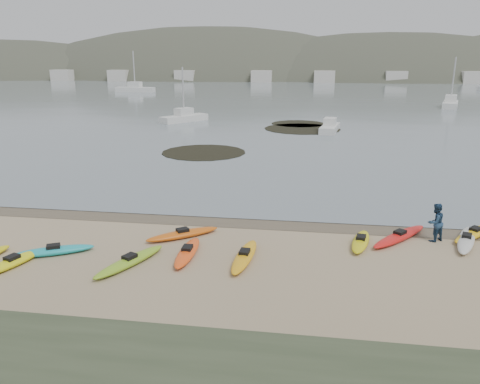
# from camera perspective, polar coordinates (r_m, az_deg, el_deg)

# --- Properties ---
(ground) EXTENTS (600.00, 600.00, 0.00)m
(ground) POSITION_cam_1_polar(r_m,az_deg,el_deg) (24.84, 0.00, -3.33)
(ground) COLOR tan
(ground) RESTS_ON ground
(wet_sand) EXTENTS (60.00, 60.00, 0.00)m
(wet_sand) POSITION_cam_1_polar(r_m,az_deg,el_deg) (24.56, -0.10, -3.55)
(wet_sand) COLOR brown
(wet_sand) RESTS_ON ground
(water) EXTENTS (1200.00, 1200.00, 0.00)m
(water) POSITION_cam_1_polar(r_m,az_deg,el_deg) (323.31, 8.09, 14.42)
(water) COLOR slate
(water) RESTS_ON ground
(kayaks) EXTENTS (23.97, 9.66, 0.34)m
(kayaks) POSITION_cam_1_polar(r_m,az_deg,el_deg) (20.87, 0.25, -6.71)
(kayaks) COLOR #EEA614
(kayaks) RESTS_ON ground
(person_east) EXTENTS (1.12, 1.07, 1.83)m
(person_east) POSITION_cam_1_polar(r_m,az_deg,el_deg) (23.48, 22.71, -3.44)
(person_east) COLOR navy
(person_east) RESTS_ON ground
(kelp_mats) EXTENTS (16.84, 27.65, 0.04)m
(kelp_mats) POSITION_cam_1_polar(r_m,az_deg,el_deg) (53.58, 4.58, 7.17)
(kelp_mats) COLOR black
(kelp_mats) RESTS_ON water
(moored_boats) EXTENTS (98.84, 83.21, 1.36)m
(moored_boats) POSITION_cam_1_polar(r_m,az_deg,el_deg) (101.12, 8.44, 11.53)
(moored_boats) COLOR silver
(moored_boats) RESTS_ON ground
(far_hills) EXTENTS (550.00, 135.00, 80.00)m
(far_hills) POSITION_cam_1_polar(r_m,az_deg,el_deg) (221.43, 17.96, 9.00)
(far_hills) COLOR #384235
(far_hills) RESTS_ON ground
(far_town) EXTENTS (199.00, 5.00, 4.00)m
(far_town) POSITION_cam_1_polar(r_m,az_deg,el_deg) (168.32, 9.59, 13.69)
(far_town) COLOR beige
(far_town) RESTS_ON ground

